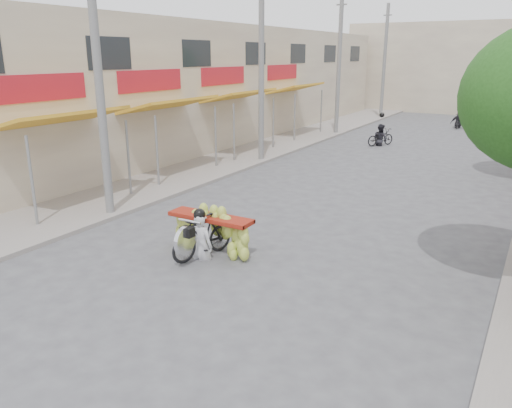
# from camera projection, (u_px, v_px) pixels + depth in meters

# --- Properties ---
(ground) EXTENTS (120.00, 120.00, 0.00)m
(ground) POSITION_uv_depth(u_px,v_px,m) (198.00, 301.00, 9.63)
(ground) COLOR #55555A
(ground) RESTS_ON ground
(sidewalk_left) EXTENTS (4.00, 60.00, 0.12)m
(sidewalk_left) POSITION_uv_depth(u_px,v_px,m) (263.00, 146.00, 25.40)
(sidewalk_left) COLOR gray
(sidewalk_left) RESTS_ON ground
(shophouse_row_left) EXTENTS (9.77, 40.00, 6.00)m
(shophouse_row_left) POSITION_uv_depth(u_px,v_px,m) (171.00, 85.00, 26.10)
(shophouse_row_left) COLOR #C1B299
(shophouse_row_left) RESTS_ON ground
(far_building) EXTENTS (20.00, 6.00, 7.00)m
(far_building) POSITION_uv_depth(u_px,v_px,m) (479.00, 68.00, 40.09)
(far_building) COLOR #C1B299
(far_building) RESTS_ON ground
(utility_pole_near) EXTENTS (0.60, 0.24, 8.00)m
(utility_pole_near) POSITION_uv_depth(u_px,v_px,m) (98.00, 75.00, 13.55)
(utility_pole_near) COLOR slate
(utility_pole_near) RESTS_ON ground
(utility_pole_mid) EXTENTS (0.60, 0.24, 8.00)m
(utility_pole_mid) POSITION_uv_depth(u_px,v_px,m) (261.00, 68.00, 21.01)
(utility_pole_mid) COLOR slate
(utility_pole_mid) RESTS_ON ground
(utility_pole_far) EXTENTS (0.60, 0.24, 8.00)m
(utility_pole_far) POSITION_uv_depth(u_px,v_px,m) (339.00, 64.00, 28.46)
(utility_pole_far) COLOR slate
(utility_pole_far) RESTS_ON ground
(utility_pole_back) EXTENTS (0.60, 0.24, 8.00)m
(utility_pole_back) POSITION_uv_depth(u_px,v_px,m) (384.00, 62.00, 35.91)
(utility_pole_back) COLOR slate
(utility_pole_back) RESTS_ON ground
(banana_motorbike) EXTENTS (2.20, 1.89, 2.01)m
(banana_motorbike) POSITION_uv_depth(u_px,v_px,m) (205.00, 228.00, 11.63)
(banana_motorbike) COLOR black
(banana_motorbike) RESTS_ON ground
(bg_motorbike_a) EXTENTS (1.29, 1.64, 1.95)m
(bg_motorbike_a) POSITION_uv_depth(u_px,v_px,m) (381.00, 131.00, 25.79)
(bg_motorbike_a) COLOR black
(bg_motorbike_a) RESTS_ON ground
(bg_motorbike_b) EXTENTS (1.41, 1.78, 1.95)m
(bg_motorbike_b) POSITION_uv_depth(u_px,v_px,m) (494.00, 125.00, 27.54)
(bg_motorbike_b) COLOR black
(bg_motorbike_b) RESTS_ON ground
(bg_motorbike_c) EXTENTS (0.98, 1.50, 1.95)m
(bg_motorbike_c) POSITION_uv_depth(u_px,v_px,m) (459.00, 115.00, 31.83)
(bg_motorbike_c) COLOR black
(bg_motorbike_c) RESTS_ON ground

